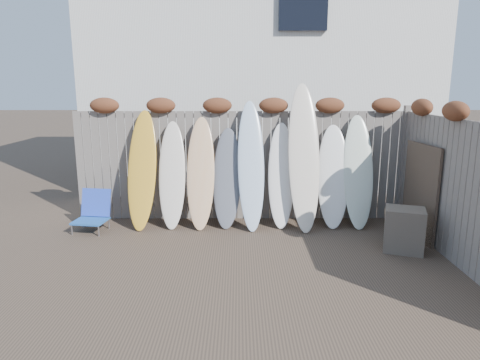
{
  "coord_description": "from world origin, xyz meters",
  "views": [
    {
      "loc": [
        -0.02,
        -5.32,
        2.43
      ],
      "look_at": [
        0.0,
        1.2,
        1.0
      ],
      "focal_mm": 32.0,
      "sensor_mm": 36.0,
      "label": 1
    }
  ],
  "objects_px": {
    "beach_chair": "(93,212)",
    "lattice_panel": "(420,192)",
    "wooden_crate": "(404,230)",
    "surfboard_0": "(142,170)"
  },
  "relations": [
    {
      "from": "beach_chair",
      "to": "lattice_panel",
      "type": "height_order",
      "value": "lattice_panel"
    },
    {
      "from": "beach_chair",
      "to": "lattice_panel",
      "type": "relative_size",
      "value": 0.45
    },
    {
      "from": "wooden_crate",
      "to": "lattice_panel",
      "type": "bearing_deg",
      "value": 52.03
    },
    {
      "from": "beach_chair",
      "to": "wooden_crate",
      "type": "height_order",
      "value": "beach_chair"
    },
    {
      "from": "wooden_crate",
      "to": "lattice_panel",
      "type": "relative_size",
      "value": 0.42
    },
    {
      "from": "beach_chair",
      "to": "surfboard_0",
      "type": "relative_size",
      "value": 0.33
    },
    {
      "from": "beach_chair",
      "to": "wooden_crate",
      "type": "bearing_deg",
      "value": -11.21
    },
    {
      "from": "surfboard_0",
      "to": "lattice_panel",
      "type": "bearing_deg",
      "value": -2.99
    },
    {
      "from": "surfboard_0",
      "to": "beach_chair",
      "type": "bearing_deg",
      "value": -161.96
    },
    {
      "from": "lattice_panel",
      "to": "wooden_crate",
      "type": "bearing_deg",
      "value": -132.92
    }
  ]
}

